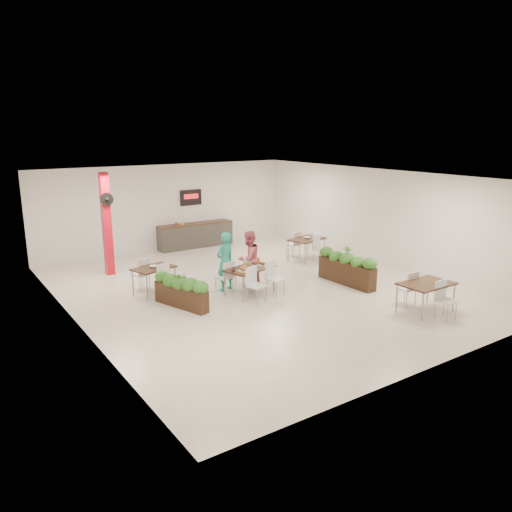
{
  "coord_description": "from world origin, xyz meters",
  "views": [
    {
      "loc": [
        -7.68,
        -11.38,
        4.45
      ],
      "look_at": [
        -0.29,
        -0.45,
        1.1
      ],
      "focal_mm": 35.0,
      "sensor_mm": 36.0,
      "label": 1
    }
  ],
  "objects_px": {
    "side_table_c": "(426,287)",
    "red_column": "(107,223)",
    "diner_man": "(225,262)",
    "side_table_b": "(307,242)",
    "planter_right": "(347,267)",
    "planter_left": "(181,289)",
    "main_table": "(250,272)",
    "side_table_a": "(154,272)",
    "diner_woman": "(249,259)",
    "service_counter": "(196,235)"
  },
  "relations": [
    {
      "from": "service_counter",
      "to": "planter_right",
      "type": "xyz_separation_m",
      "value": [
        1.47,
        -6.81,
        0.02
      ]
    },
    {
      "from": "diner_man",
      "to": "planter_right",
      "type": "distance_m",
      "value": 3.61
    },
    {
      "from": "planter_left",
      "to": "red_column",
      "type": "bearing_deg",
      "value": 97.63
    },
    {
      "from": "side_table_c",
      "to": "red_column",
      "type": "bearing_deg",
      "value": 125.14
    },
    {
      "from": "service_counter",
      "to": "diner_man",
      "type": "xyz_separation_m",
      "value": [
        -1.8,
        -5.31,
        0.35
      ]
    },
    {
      "from": "diner_woman",
      "to": "side_table_c",
      "type": "relative_size",
      "value": 1.0
    },
    {
      "from": "planter_left",
      "to": "side_table_c",
      "type": "relative_size",
      "value": 1.09
    },
    {
      "from": "service_counter",
      "to": "planter_right",
      "type": "distance_m",
      "value": 6.96
    },
    {
      "from": "planter_left",
      "to": "side_table_a",
      "type": "bearing_deg",
      "value": 94.96
    },
    {
      "from": "diner_man",
      "to": "side_table_a",
      "type": "bearing_deg",
      "value": -40.73
    },
    {
      "from": "diner_woman",
      "to": "service_counter",
      "type": "bearing_deg",
      "value": -115.4
    },
    {
      "from": "planter_left",
      "to": "planter_right",
      "type": "relative_size",
      "value": 0.82
    },
    {
      "from": "diner_man",
      "to": "side_table_a",
      "type": "distance_m",
      "value": 2.0
    },
    {
      "from": "diner_woman",
      "to": "side_table_a",
      "type": "xyz_separation_m",
      "value": [
        -2.59,
        0.87,
        -0.19
      ]
    },
    {
      "from": "diner_man",
      "to": "side_table_b",
      "type": "distance_m",
      "value": 4.39
    },
    {
      "from": "diner_man",
      "to": "side_table_b",
      "type": "relative_size",
      "value": 1.01
    },
    {
      "from": "red_column",
      "to": "main_table",
      "type": "relative_size",
      "value": 1.7
    },
    {
      "from": "diner_woman",
      "to": "planter_left",
      "type": "relative_size",
      "value": 0.92
    },
    {
      "from": "red_column",
      "to": "planter_left",
      "type": "height_order",
      "value": "red_column"
    },
    {
      "from": "red_column",
      "to": "main_table",
      "type": "height_order",
      "value": "red_column"
    },
    {
      "from": "red_column",
      "to": "planter_right",
      "type": "distance_m",
      "value": 7.46
    },
    {
      "from": "planter_right",
      "to": "side_table_b",
      "type": "height_order",
      "value": "planter_right"
    },
    {
      "from": "planter_left",
      "to": "planter_right",
      "type": "bearing_deg",
      "value": -10.62
    },
    {
      "from": "diner_man",
      "to": "side_table_a",
      "type": "xyz_separation_m",
      "value": [
        -1.79,
        0.87,
        -0.22
      ]
    },
    {
      "from": "main_table",
      "to": "side_table_c",
      "type": "bearing_deg",
      "value": -51.57
    },
    {
      "from": "planter_right",
      "to": "planter_left",
      "type": "bearing_deg",
      "value": 169.38
    },
    {
      "from": "service_counter",
      "to": "planter_left",
      "type": "xyz_separation_m",
      "value": [
        -3.46,
        -5.88,
        0.01
      ]
    },
    {
      "from": "side_table_a",
      "to": "diner_woman",
      "type": "bearing_deg",
      "value": -34.67
    },
    {
      "from": "side_table_c",
      "to": "main_table",
      "type": "bearing_deg",
      "value": 128.27
    },
    {
      "from": "service_counter",
      "to": "main_table",
      "type": "bearing_deg",
      "value": -103.26
    },
    {
      "from": "main_table",
      "to": "side_table_a",
      "type": "relative_size",
      "value": 1.12
    },
    {
      "from": "service_counter",
      "to": "planter_left",
      "type": "distance_m",
      "value": 6.82
    },
    {
      "from": "diner_woman",
      "to": "side_table_a",
      "type": "bearing_deg",
      "value": -33.36
    },
    {
      "from": "red_column",
      "to": "main_table",
      "type": "distance_m",
      "value": 4.95
    },
    {
      "from": "red_column",
      "to": "diner_man",
      "type": "bearing_deg",
      "value": -57.41
    },
    {
      "from": "side_table_a",
      "to": "side_table_b",
      "type": "height_order",
      "value": "same"
    },
    {
      "from": "service_counter",
      "to": "planter_right",
      "type": "height_order",
      "value": "service_counter"
    },
    {
      "from": "main_table",
      "to": "planter_right",
      "type": "xyz_separation_m",
      "value": [
        2.88,
        -0.84,
        -0.12
      ]
    },
    {
      "from": "planter_left",
      "to": "side_table_c",
      "type": "xyz_separation_m",
      "value": [
        4.94,
        -3.72,
        0.14
      ]
    },
    {
      "from": "diner_woman",
      "to": "side_table_a",
      "type": "relative_size",
      "value": 0.97
    },
    {
      "from": "planter_right",
      "to": "side_table_a",
      "type": "xyz_separation_m",
      "value": [
        -5.06,
        2.37,
        0.11
      ]
    },
    {
      "from": "planter_right",
      "to": "side_table_b",
      "type": "relative_size",
      "value": 1.28
    },
    {
      "from": "diner_man",
      "to": "side_table_c",
      "type": "height_order",
      "value": "diner_man"
    },
    {
      "from": "diner_man",
      "to": "diner_woman",
      "type": "xyz_separation_m",
      "value": [
        0.8,
        0.0,
        -0.03
      ]
    },
    {
      "from": "service_counter",
      "to": "diner_woman",
      "type": "distance_m",
      "value": 5.41
    },
    {
      "from": "main_table",
      "to": "diner_woman",
      "type": "xyz_separation_m",
      "value": [
        0.41,
        0.66,
        0.18
      ]
    },
    {
      "from": "planter_left",
      "to": "side_table_b",
      "type": "distance_m",
      "value": 6.15
    },
    {
      "from": "diner_man",
      "to": "diner_woman",
      "type": "bearing_deg",
      "value": 165.25
    },
    {
      "from": "diner_woman",
      "to": "side_table_a",
      "type": "distance_m",
      "value": 2.74
    },
    {
      "from": "planter_right",
      "to": "main_table",
      "type": "bearing_deg",
      "value": 163.7
    }
  ]
}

